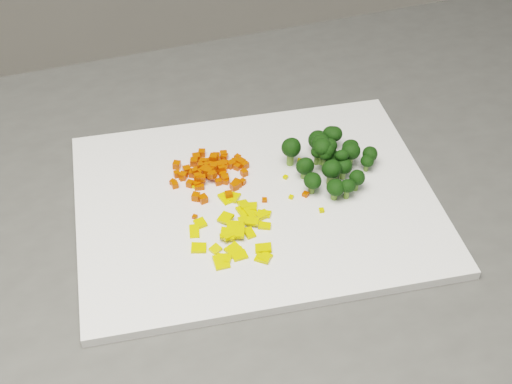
{
  "coord_description": "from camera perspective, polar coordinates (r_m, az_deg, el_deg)",
  "views": [
    {
      "loc": [
        -0.4,
        -0.14,
        1.45
      ],
      "look_at": [
        -0.32,
        0.44,
        0.92
      ],
      "focal_mm": 50.0,
      "sensor_mm": 36.0,
      "label": 1
    }
  ],
  "objects": [
    {
      "name": "stray_bit_7",
      "position": [
        0.8,
        3.99,
        -0.18
      ],
      "size": [
        0.01,
        0.01,
        0.0
      ],
      "primitive_type": "cube",
      "rotation": [
        0.0,
        0.0,
        0.88
      ],
      "color": "#CA3202",
      "rests_on": "cutting_board"
    },
    {
      "name": "carrot_cube_8",
      "position": [
        0.82,
        -3.67,
        1.78
      ],
      "size": [
        0.01,
        0.01,
        0.01
      ],
      "primitive_type": "cube",
      "rotation": [
        0.0,
        0.0,
        2.47
      ],
      "color": "#CA3202",
      "rests_on": "carrot_pile"
    },
    {
      "name": "carrot_cube_33",
      "position": [
        0.84,
        -1.22,
        2.38
      ],
      "size": [
        0.01,
        0.01,
        0.01
      ],
      "primitive_type": "cube",
      "rotation": [
        0.0,
        0.0,
        2.32
      ],
      "color": "#CA3202",
      "rests_on": "carrot_pile"
    },
    {
      "name": "pepper_chunk_23",
      "position": [
        0.77,
        -2.45,
        -2.07
      ],
      "size": [
        0.02,
        0.02,
        0.01
      ],
      "primitive_type": "cube",
      "rotation": [
        -0.14,
        0.14,
        2.44
      ],
      "color": "#DCBE0B",
      "rests_on": "pepper_pile"
    },
    {
      "name": "cutting_board",
      "position": [
        0.8,
        0.0,
        -0.81
      ],
      "size": [
        0.42,
        0.34,
        0.01
      ],
      "primitive_type": "cube",
      "rotation": [
        0.0,
        0.0,
        0.08
      ],
      "color": "white",
      "rests_on": "counter_block"
    },
    {
      "name": "pepper_chunk_4",
      "position": [
        0.73,
        -2.8,
        -5.63
      ],
      "size": [
        0.02,
        0.02,
        0.01
      ],
      "primitive_type": "cube",
      "rotation": [
        0.05,
        -0.14,
        1.73
      ],
      "color": "#DCBE0B",
      "rests_on": "pepper_pile"
    },
    {
      "name": "pepper_chunk_0",
      "position": [
        0.8,
        -1.88,
        -0.41
      ],
      "size": [
        0.02,
        0.02,
        0.01
      ],
      "primitive_type": "cube",
      "rotation": [
        0.07,
        0.09,
        2.63
      ],
      "color": "#DCBE0B",
      "rests_on": "pepper_pile"
    },
    {
      "name": "carrot_cube_61",
      "position": [
        0.83,
        -5.81,
        1.24
      ],
      "size": [
        0.01,
        0.01,
        0.01
      ],
      "primitive_type": "cube",
      "rotation": [
        0.0,
        0.0,
        0.02
      ],
      "color": "#CA3202",
      "rests_on": "carrot_pile"
    },
    {
      "name": "carrot_cube_44",
      "position": [
        0.81,
        -4.76,
        1.25
      ],
      "size": [
        0.01,
        0.01,
        0.01
      ],
      "primitive_type": "cube",
      "rotation": [
        0.0,
        0.0,
        1.75
      ],
      "color": "#CA3202",
      "rests_on": "carrot_pile"
    },
    {
      "name": "pepper_chunk_5",
      "position": [
        0.75,
        -1.39,
        -3.22
      ],
      "size": [
        0.01,
        0.02,
        0.0
      ],
      "primitive_type": "cube",
      "rotation": [
        -0.02,
        0.0,
        1.4
      ],
      "color": "#DCBE0B",
      "rests_on": "pepper_pile"
    },
    {
      "name": "carrot_cube_3",
      "position": [
        0.84,
        -2.87,
        2.26
      ],
      "size": [
        0.01,
        0.01,
        0.01
      ],
      "primitive_type": "cube",
      "rotation": [
        0.0,
        0.0,
        1.36
      ],
      "color": "#CA3202",
      "rests_on": "carrot_pile"
    },
    {
      "name": "carrot_cube_71",
      "position": [
        0.84,
        -3.82,
        2.39
      ],
      "size": [
        0.01,
        0.01,
        0.01
      ],
      "primitive_type": "cube",
      "rotation": [
        0.0,
        0.0,
        2.08
      ],
      "color": "#CA3202",
      "rests_on": "carrot_pile"
    },
    {
      "name": "carrot_cube_11",
      "position": [
        0.82,
        -5.3,
        0.66
      ],
      "size": [
        0.01,
        0.01,
        0.01
      ],
      "primitive_type": "cube",
      "rotation": [
        0.0,
        0.0,
        1.05
      ],
      "color": "#CA3202",
      "rests_on": "carrot_pile"
    },
    {
      "name": "carrot_cube_66",
      "position": [
        0.83,
        -4.46,
        2.13
      ],
      "size": [
        0.01,
        0.01,
        0.01
      ],
      "primitive_type": "cube",
      "rotation": [
        0.0,
        0.0,
        1.73
      ],
      "color": "#CA3202",
      "rests_on": "carrot_pile"
    },
    {
      "name": "broccoli_floret_8",
      "position": [
        0.84,
        8.83,
        2.25
      ],
      "size": [
        0.02,
        0.02,
        0.02
      ],
      "primitive_type": null,
      "color": "black",
      "rests_on": "broccoli_pile"
    },
    {
      "name": "broccoli_floret_23",
      "position": [
        0.83,
        6.04,
        2.09
      ],
      "size": [
        0.03,
        0.03,
        0.02
      ],
      "primitive_type": null,
      "color": "black",
      "rests_on": "broccoli_pile"
    },
    {
      "name": "stray_bit_9",
      "position": [
        0.78,
        -4.92,
        -1.99
      ],
      "size": [
        0.01,
        0.01,
        0.0
      ],
      "primitive_type": "cube",
      "rotation": [
        0.0,
        0.0,
        2.66
      ],
      "color": "#CA3202",
      "rests_on": "cutting_board"
    },
    {
      "name": "stray_bit_11",
      "position": [
        0.78,
        -2.29,
        -1.89
      ],
      "size": [
        0.01,
        0.01,
        0.0
      ],
      "primitive_type": "cube",
      "rotation": [
        0.0,
        0.0,
        1.13
      ],
      "color": "#DCBE0B",
      "rests_on": "cutting_board"
    },
    {
      "name": "carrot_cube_14",
      "position": [
        0.81,
        -4.79,
        1.17
      ],
      "size": [
        0.01,
        0.01,
        0.01
      ],
      "primitive_type": "cube",
      "rotation": [
        0.0,
        0.0,
        1.48
      ],
      "color": "#CA3202",
      "rests_on": "carrot_pile"
    },
    {
      "name": "carrot_cube_7",
      "position": [
        0.82,
        -4.57,
        1.07
      ],
      "size": [
        0.01,
        0.01,
        0.01
      ],
      "primitive_type": "cube",
      "rotation": [
        0.0,
        0.0,
        2.11
      ],
      "color": "#CA3202",
      "rests_on": "carrot_pile"
    },
    {
      "name": "carrot_cube_43",
      "position": [
        0.83,
        -4.71,
        1.71
      ],
      "size": [
        0.01,
        0.01,
        0.01
      ],
      "primitive_type": "cube",
      "rotation": [
        0.0,
        0.0,
        0.21
      ],
      "color": "#CA3202",
      "rests_on": "carrot_pile"
    },
    {
      "name": "broccoli_floret_12",
      "position": [
        0.81,
        8.02,
        0.86
      ],
      "size": [
        0.02,
        0.02,
        0.02
      ],
      "primitive_type": null,
      "color": "black",
      "rests_on": "broccoli_pile"
    },
    {
      "name": "carrot_cube_31",
      "position": [
        0.81,
        -4.73,
        0.36
      ],
      "size": [
        0.01,
        0.01,
        0.01
      ],
      "primitive_type": "cube",
      "rotation": [
        0.0,
        0.0,
        3.09
      ],
      "color": "#CA3202",
      "rests_on": "carrot_pile"
    },
    {
      "name": "carrot_cube_42",
      "position": [
        0.81,
        -4.37,
        0.4
      ],
      "size": [
        0.01,
        0.01,
        0.01
      ],
      "primitive_type": "cube",
      "rotation": [
        0.0,
        0.0,
        0.07
      ],
      "color": "#CA3202",
      "rests_on": "carrot_pile"
    },
    {
      "name": "carrot_cube_60",
      "position": [
        0.83,
        -6.34,
        1.43
      ],
      "size": [
        0.01,
        0.01,
        0.01
      ],
      "primitive_type": "cube",
      "rotation": [
        0.0,
        0.0,
        1.76
      ],
      "color": "#CA3202",
      "rests_on": "carrot_pile"
    },
    {
      "name": "stray_bit_1",
      "position": [
        0.79,
        0.68,
        -0.64
      ],
      "size": [
        0.01,
        0.01,
        0.0
      ],
      "primitive_type": "cube",
      "rotation": [
        0.0,
        0.0,
        2.99
      ],
      "color": "#CA3202",
      "rests_on": "cutting_board"
    },
    {
      "name": "carrot_cube_20",
      "position": [
        0.82,
        -3.81,
        1.61
      ],
      "size": [
        0.01,
        0.01,
        0.01
      ],
      "primitive_type": "cube",
      "rotation": [
        0.0,
        0.0,
        2.67
      ],
      "color": "#CA3202",
      "rests_on": "carrot_pile"
    },
    {
      "name": "carrot_cube_75",
      "position": [
        0.82,
        -4.69,
        0.67
      ],
      "size": [
        0.01,
        0.01,
        0.01
      ],
      "primitive_type": "cube",
      "rotation": [
        0.0,
        0.0,
        2.69
      ],
      "color": "#CA3202",
      "rests_on": "carrot_pile"
    },
    {
      "name": "carrot_cube_70",
      "position": [
        0.84,
        -2.24,
        2.15
      ],
      "size": [
        0.01,
        0.01,
        0.01
      ],
      "primitive_type": "cube",
      "rotation": [
        0.0,
        0.0,
        1.74
      ],
      "color": "#CA3202",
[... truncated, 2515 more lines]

